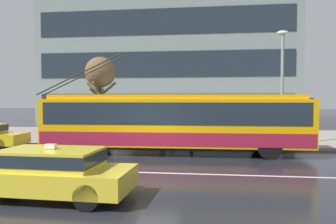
{
  "coord_description": "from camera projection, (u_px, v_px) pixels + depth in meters",
  "views": [
    {
      "loc": [
        2.52,
        -12.5,
        2.53
      ],
      "look_at": [
        0.44,
        3.54,
        1.93
      ],
      "focal_mm": 35.77,
      "sensor_mm": 36.0,
      "label": 1
    }
  ],
  "objects": [
    {
      "name": "ground_plane",
      "position": [
        145.0,
        166.0,
        12.81
      ],
      "size": [
        160.0,
        160.0,
        0.0
      ],
      "primitive_type": "plane",
      "color": "#21232C"
    },
    {
      "name": "pedestrian_walking_past",
      "position": [
        161.0,
        113.0,
        18.58
      ],
      "size": [
        1.55,
        1.55,
        2.01
      ],
      "color": "black",
      "rests_on": "sidewalk_slab"
    },
    {
      "name": "pedestrian_at_shelter",
      "position": [
        150.0,
        112.0,
        19.88
      ],
      "size": [
        1.17,
        1.17,
        2.0
      ],
      "color": "black",
      "rests_on": "sidewalk_slab"
    },
    {
      "name": "lane_centre_line",
      "position": [
        138.0,
        172.0,
        11.62
      ],
      "size": [
        72.0,
        0.14,
        0.01
      ],
      "primitive_type": "cube",
      "color": "silver",
      "rests_on": "ground_plane"
    },
    {
      "name": "trolleybus",
      "position": [
        175.0,
        121.0,
        15.66
      ],
      "size": [
        12.75,
        2.79,
        4.7
      ],
      "color": "#F0A708",
      "rests_on": "ground_plane"
    },
    {
      "name": "sidewalk_slab",
      "position": [
        173.0,
        136.0,
        22.36
      ],
      "size": [
        80.0,
        10.0,
        0.14
      ],
      "primitive_type": "cube",
      "color": "gray",
      "rests_on": "ground_plane"
    },
    {
      "name": "office_tower_corner_left",
      "position": [
        171.0,
        17.0,
        33.85
      ],
      "size": [
        23.03,
        12.82,
        21.74
      ],
      "color": "gray",
      "rests_on": "ground_plane"
    },
    {
      "name": "taxi_oncoming_near",
      "position": [
        47.0,
        171.0,
        8.61
      ],
      "size": [
        4.59,
        1.98,
        1.39
      ],
      "color": "yellow",
      "rests_on": "ground_plane"
    },
    {
      "name": "street_tree_bare",
      "position": [
        100.0,
        74.0,
        20.57
      ],
      "size": [
        2.06,
        2.08,
        5.02
      ],
      "color": "brown",
      "rests_on": "sidewalk_slab"
    },
    {
      "name": "bus_shelter",
      "position": [
        141.0,
        106.0,
        19.29
      ],
      "size": [
        4.27,
        1.81,
        2.67
      ],
      "color": "gray",
      "rests_on": "sidewalk_slab"
    },
    {
      "name": "pedestrian_approaching_curb",
      "position": [
        192.0,
        113.0,
        17.95
      ],
      "size": [
        1.35,
        1.35,
        2.01
      ],
      "color": "black",
      "rests_on": "sidewalk_slab"
    },
    {
      "name": "street_lamp",
      "position": [
        282.0,
        77.0,
        17.47
      ],
      "size": [
        0.6,
        0.32,
        5.98
      ],
      "color": "gray",
      "rests_on": "sidewalk_slab"
    }
  ]
}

